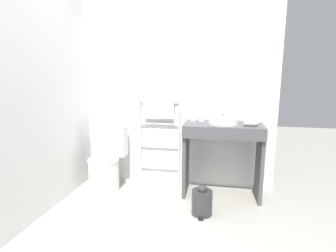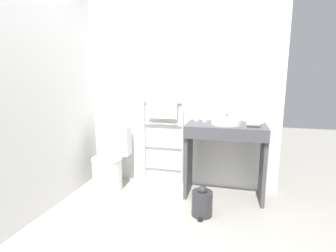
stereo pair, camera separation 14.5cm
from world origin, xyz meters
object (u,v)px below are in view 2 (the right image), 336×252
(trash_bin, at_px, (202,203))
(towel_radiator, at_px, (163,121))
(toilet, at_px, (110,163))
(sink_basin, at_px, (226,121))
(cup_near_wall, at_px, (196,117))
(cup_near_edge, at_px, (205,118))
(hair_dryer, at_px, (254,123))

(trash_bin, bearing_deg, towel_radiator, 130.82)
(toilet, xyz_separation_m, trash_bin, (1.24, -0.42, -0.19))
(sink_basin, relative_size, cup_near_wall, 3.81)
(sink_basin, height_order, trash_bin, sink_basin)
(towel_radiator, distance_m, cup_near_wall, 0.46)
(cup_near_edge, relative_size, hair_dryer, 0.44)
(cup_near_edge, height_order, hair_dryer, same)
(sink_basin, relative_size, hair_dryer, 1.83)
(cup_near_edge, bearing_deg, towel_radiator, 169.90)
(trash_bin, bearing_deg, hair_dryer, 40.88)
(hair_dryer, height_order, trash_bin, hair_dryer)
(sink_basin, bearing_deg, toilet, -176.81)
(sink_basin, relative_size, trash_bin, 1.05)
(towel_radiator, relative_size, sink_basin, 3.36)
(cup_near_wall, height_order, cup_near_edge, cup_near_wall)
(toilet, xyz_separation_m, sink_basin, (1.43, 0.08, 0.59))
(toilet, xyz_separation_m, cup_near_wall, (1.07, 0.22, 0.59))
(toilet, xyz_separation_m, hair_dryer, (1.73, 0.00, 0.59))
(towel_radiator, bearing_deg, hair_dryer, -14.37)
(sink_basin, bearing_deg, trash_bin, -111.18)
(hair_dryer, bearing_deg, cup_near_edge, 161.54)
(cup_near_wall, bearing_deg, towel_radiator, 171.73)
(towel_radiator, xyz_separation_m, trash_bin, (0.61, -0.71, -0.70))
(towel_radiator, bearing_deg, sink_basin, -14.47)
(sink_basin, bearing_deg, hair_dryer, -14.11)
(cup_near_wall, bearing_deg, cup_near_edge, -17.76)
(cup_near_wall, bearing_deg, trash_bin, -75.60)
(towel_radiator, bearing_deg, cup_near_wall, -8.27)
(toilet, bearing_deg, towel_radiator, 24.72)
(cup_near_edge, bearing_deg, cup_near_wall, 162.24)
(towel_radiator, height_order, trash_bin, towel_radiator)
(sink_basin, height_order, hair_dryer, hair_dryer)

